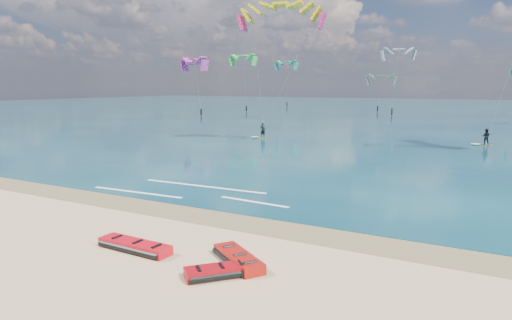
{
  "coord_description": "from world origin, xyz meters",
  "views": [
    {
      "loc": [
        16.15,
        -13.94,
        6.05
      ],
      "look_at": [
        4.18,
        8.0,
        1.95
      ],
      "focal_mm": 32.0,
      "sensor_mm": 36.0,
      "label": 1
    }
  ],
  "objects": [
    {
      "name": "wet_sand_strip",
      "position": [
        0.0,
        3.0,
        0.0
      ],
      "size": [
        320.0,
        2.4,
        0.01
      ],
      "primitive_type": "cube",
      "color": "brown",
      "rests_on": "ground"
    },
    {
      "name": "shoreline_foam",
      "position": [
        0.7,
        6.68,
        0.04
      ],
      "size": [
        12.03,
        3.66,
        0.01
      ],
      "color": "white",
      "rests_on": "ground"
    },
    {
      "name": "packed_kite_right",
      "position": [
        8.48,
        -2.4,
        0.0
      ],
      "size": [
        2.36,
        2.43,
        0.39
      ],
      "primitive_type": null,
      "rotation": [
        0.0,
        0.0,
        0.82
      ],
      "color": "#A9070F",
      "rests_on": "ground"
    },
    {
      "name": "distant_kites",
      "position": [
        -11.3,
        77.69,
        5.62
      ],
      "size": [
        67.47,
        43.22,
        12.79
      ],
      "color": "orange",
      "rests_on": "ground"
    },
    {
      "name": "kitesurfer_main",
      "position": [
        -5.86,
        29.97,
        8.02
      ],
      "size": [
        12.03,
        7.4,
        15.57
      ],
      "rotation": [
        0.0,
        0.0,
        0.7
      ],
      "color": "gold",
      "rests_on": "sea"
    },
    {
      "name": "packed_kite_mid",
      "position": [
        8.5,
        -1.18,
        0.0
      ],
      "size": [
        2.97,
        2.53,
        0.42
      ],
      "primitive_type": null,
      "rotation": [
        0.0,
        0.0,
        -0.6
      ],
      "color": "#AF130C",
      "rests_on": "ground"
    },
    {
      "name": "ground",
      "position": [
        0.0,
        40.0,
        0.0
      ],
      "size": [
        320.0,
        320.0,
        0.0
      ],
      "primitive_type": "plane",
      "color": "tan",
      "rests_on": "ground"
    },
    {
      "name": "sea",
      "position": [
        0.0,
        104.0,
        0.02
      ],
      "size": [
        320.0,
        200.0,
        0.04
      ],
      "primitive_type": "cube",
      "color": "#0B2E3F",
      "rests_on": "ground"
    },
    {
      "name": "packed_kite_left",
      "position": [
        4.48,
        -1.93,
        0.0
      ],
      "size": [
        3.28,
        1.21,
        0.41
      ],
      "primitive_type": null,
      "rotation": [
        0.0,
        0.0,
        -0.03
      ],
      "color": "red",
      "rests_on": "ground"
    }
  ]
}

